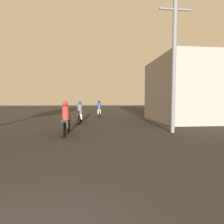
# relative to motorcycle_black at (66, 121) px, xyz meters

# --- Properties ---
(motorcycle_black) EXTENTS (0.60, 2.09, 1.57)m
(motorcycle_black) POSITION_rel_motorcycle_black_xyz_m (0.00, 0.00, 0.00)
(motorcycle_black) COLOR black
(motorcycle_black) RESTS_ON ground_plane
(motorcycle_silver) EXTENTS (0.60, 2.01, 1.58)m
(motorcycle_silver) POSITION_rel_motorcycle_black_xyz_m (0.34, 4.08, 0.01)
(motorcycle_silver) COLOR black
(motorcycle_silver) RESTS_ON ground_plane
(motorcycle_orange) EXTENTS (0.60, 2.13, 1.61)m
(motorcycle_orange) POSITION_rel_motorcycle_black_xyz_m (1.83, 8.80, 0.01)
(motorcycle_orange) COLOR black
(motorcycle_orange) RESTS_ON ground_plane
(building_right_near) EXTENTS (5.84, 6.20, 4.88)m
(building_right_near) POSITION_rel_motorcycle_black_xyz_m (9.11, 4.89, 1.81)
(building_right_near) COLOR gray
(building_right_near) RESTS_ON ground_plane
(utility_pole_near) EXTENTS (1.60, 0.20, 6.51)m
(utility_pole_near) POSITION_rel_motorcycle_black_xyz_m (5.27, -0.06, 2.78)
(utility_pole_near) COLOR slate
(utility_pole_near) RESTS_ON ground_plane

